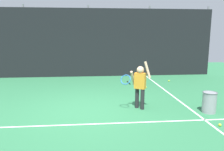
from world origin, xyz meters
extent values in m
plane|color=#2D7247|center=(0.00, 0.00, 0.00)|extent=(20.00, 20.00, 0.00)
cube|color=white|center=(0.00, -1.01, 0.00)|extent=(9.00, 0.05, 0.00)
cube|color=white|center=(2.86, 1.00, 0.00)|extent=(0.05, 9.00, 0.00)
cube|color=black|center=(0.00, 5.10, 1.66)|extent=(12.37, 0.08, 3.31)
cylinder|color=slate|center=(-3.02, 5.16, 1.73)|extent=(0.09, 0.09, 3.46)
cylinder|color=slate|center=(0.00, 5.16, 1.73)|extent=(0.09, 0.09, 3.46)
cylinder|color=slate|center=(3.02, 5.16, 1.73)|extent=(0.09, 0.09, 3.46)
cylinder|color=slate|center=(6.04, 5.16, 1.73)|extent=(0.09, 0.09, 3.46)
cylinder|color=#232326|center=(1.39, 0.07, 0.29)|extent=(0.11, 0.11, 0.58)
cylinder|color=#232326|center=(1.51, -0.08, 0.29)|extent=(0.11, 0.11, 0.58)
cube|color=orange|center=(1.45, -0.01, 0.80)|extent=(0.34, 0.30, 0.44)
sphere|color=tan|center=(1.45, -0.01, 1.10)|extent=(0.20, 0.20, 0.20)
cylinder|color=tan|center=(1.63, -0.09, 1.12)|extent=(0.21, 0.17, 0.46)
cylinder|color=tan|center=(1.25, 0.04, 0.87)|extent=(0.21, 0.28, 0.43)
cylinder|color=black|center=(1.13, -0.02, 0.75)|extent=(0.15, 0.22, 0.15)
torus|color=#2666B2|center=(1.01, -0.21, 0.88)|extent=(0.33, 0.29, 0.26)
cylinder|color=gray|center=(3.23, -0.50, 0.28)|extent=(0.36, 0.36, 0.55)
torus|color=#595B60|center=(3.23, -0.50, 0.55)|extent=(0.38, 0.38, 0.02)
sphere|color=#CCE033|center=(3.55, 3.48, 0.03)|extent=(0.07, 0.07, 0.07)
sphere|color=#CCE033|center=(2.23, 2.37, 0.03)|extent=(0.07, 0.07, 0.07)
sphere|color=#CCE033|center=(3.01, -1.40, 0.03)|extent=(0.07, 0.07, 0.07)
camera|label=1|loc=(0.12, -5.90, 2.05)|focal=35.50mm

